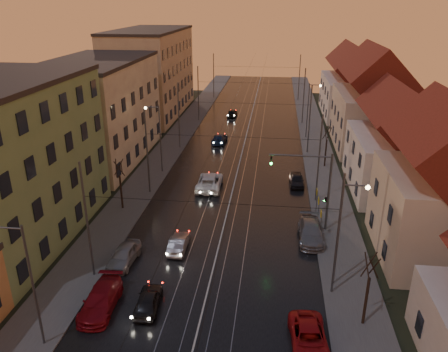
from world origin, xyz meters
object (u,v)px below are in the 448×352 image
at_px(street_lamp_0, 26,275).
at_px(driving_car_3, 219,139).
at_px(street_lamp_1, 344,225).
at_px(driving_car_0, 148,300).
at_px(driving_car_1, 179,243).
at_px(parked_left_3, 124,255).
at_px(parked_right_1, 311,232).
at_px(parked_right_2, 297,180).
at_px(parked_right_0, 309,338).
at_px(street_lamp_3, 310,105).
at_px(street_lamp_2, 157,132).
at_px(parked_left_2, 101,300).
at_px(traffic_light_mast, 318,182).
at_px(driving_car_4, 232,113).
at_px(driving_car_2, 210,182).

height_order(street_lamp_0, driving_car_3, street_lamp_0).
bearing_deg(street_lamp_1, driving_car_0, -162.35).
bearing_deg(driving_car_3, driving_car_1, 94.47).
xyz_separation_m(driving_car_1, parked_left_3, (-3.78, -2.38, 0.09)).
height_order(parked_right_1, parked_right_2, parked_right_1).
relative_size(street_lamp_0, parked_right_0, 1.74).
xyz_separation_m(parked_left_3, parked_right_0, (13.64, -7.28, -0.06)).
distance_m(street_lamp_0, street_lamp_3, 47.62).
distance_m(street_lamp_2, parked_right_1, 22.02).
bearing_deg(parked_left_2, driving_car_3, 82.51).
height_order(street_lamp_1, traffic_light_mast, street_lamp_1).
relative_size(street_lamp_1, driving_car_1, 2.16).
distance_m(street_lamp_2, parked_left_2, 24.95).
bearing_deg(driving_car_3, parked_right_0, 108.64).
bearing_deg(driving_car_4, driving_car_2, 93.36).
relative_size(traffic_light_mast, parked_right_0, 1.57).
relative_size(street_lamp_3, driving_car_0, 2.16).
xyz_separation_m(driving_car_1, parked_left_2, (-3.50, -7.82, 0.10)).
distance_m(street_lamp_2, traffic_light_mast, 20.89).
bearing_deg(street_lamp_2, driving_car_4, 77.91).
height_order(street_lamp_0, parked_right_2, street_lamp_0).
bearing_deg(driving_car_0, driving_car_1, -97.87).
distance_m(parked_left_3, parked_right_2, 21.85).
relative_size(parked_left_2, parked_left_3, 1.18).
relative_size(driving_car_1, driving_car_4, 0.98).
height_order(street_lamp_1, parked_right_2, street_lamp_1).
height_order(street_lamp_0, street_lamp_1, same).
bearing_deg(street_lamp_0, driving_car_1, 62.35).
distance_m(street_lamp_1, driving_car_2, 20.23).
distance_m(street_lamp_3, driving_car_3, 13.91).
relative_size(street_lamp_3, parked_left_3, 1.95).
bearing_deg(driving_car_4, parked_right_1, 106.88).
distance_m(driving_car_4, parked_left_2, 51.81).
distance_m(driving_car_4, parked_right_2, 30.98).
relative_size(street_lamp_0, street_lamp_2, 1.00).
bearing_deg(parked_left_2, parked_right_2, 56.36).
xyz_separation_m(driving_car_4, parked_left_3, (-3.67, -46.27, 0.06)).
height_order(street_lamp_3, parked_left_3, street_lamp_3).
bearing_deg(parked_right_0, driving_car_0, 163.38).
relative_size(driving_car_0, parked_right_2, 0.99).
bearing_deg(parked_left_3, street_lamp_2, 100.46).
xyz_separation_m(driving_car_1, driving_car_3, (-0.38, 28.75, 0.03)).
height_order(street_lamp_2, parked_right_0, street_lamp_2).
bearing_deg(driving_car_0, driving_car_3, -94.62).
relative_size(driving_car_4, parked_right_2, 1.01).
xyz_separation_m(street_lamp_1, street_lamp_3, (0.00, 36.00, 0.00)).
xyz_separation_m(street_lamp_3, parked_left_2, (-15.77, -40.48, -4.18)).
bearing_deg(driving_car_0, street_lamp_1, -166.89).
xyz_separation_m(traffic_light_mast, parked_right_1, (-0.39, -1.73, -3.87)).
distance_m(street_lamp_2, driving_car_3, 13.97).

